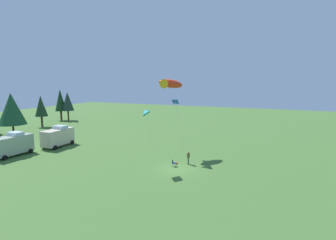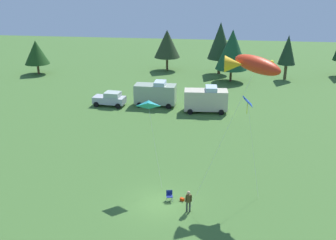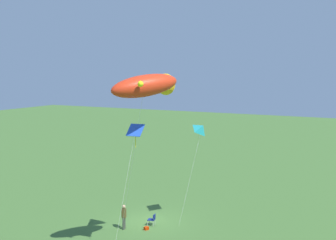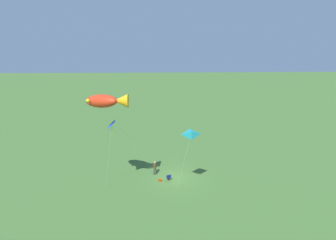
# 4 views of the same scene
# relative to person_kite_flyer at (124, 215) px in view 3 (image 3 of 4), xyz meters

# --- Properties ---
(ground_plane) EXTENTS (160.00, 160.00, 0.00)m
(ground_plane) POSITION_rel_person_kite_flyer_xyz_m (-2.30, 0.82, -1.02)
(ground_plane) COLOR #40682D
(person_kite_flyer) EXTENTS (0.52, 0.41, 1.74)m
(person_kite_flyer) POSITION_rel_person_kite_flyer_xyz_m (0.00, 0.00, 0.00)
(person_kite_flyer) COLOR #3B4137
(person_kite_flyer) RESTS_ON ground
(folding_chair) EXTENTS (0.56, 0.56, 0.82)m
(folding_chair) POSITION_rel_person_kite_flyer_xyz_m (-1.59, 1.38, -0.53)
(folding_chair) COLOR navy
(folding_chair) RESTS_ON ground
(backpack_on_grass) EXTENTS (0.38, 0.32, 0.22)m
(backpack_on_grass) POSITION_rel_person_kite_flyer_xyz_m (-0.60, 1.45, -0.91)
(backpack_on_grass) COLOR #C22B05
(backpack_on_grass) RESTS_ON ground
(kite_large_fish) EXTENTS (6.66, 6.42, 11.09)m
(kite_large_fish) POSITION_rel_person_kite_flyer_xyz_m (4.15, 4.44, 9.21)
(kite_large_fish) COLOR red
(kite_large_fish) RESTS_ON ground
(kite_diamond_blue) EXTENTS (1.70, 1.36, 7.99)m
(kite_diamond_blue) POSITION_rel_person_kite_flyer_xyz_m (4.02, 3.46, 6.45)
(kite_diamond_blue) COLOR blue
(kite_diamond_blue) RESTS_ON ground
(kite_delta_teal) EXTENTS (2.03, 1.89, 7.36)m
(kite_delta_teal) POSITION_rel_person_kite_flyer_xyz_m (-3.66, 4.36, 5.87)
(kite_delta_teal) COLOR teal
(kite_delta_teal) RESTS_ON ground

